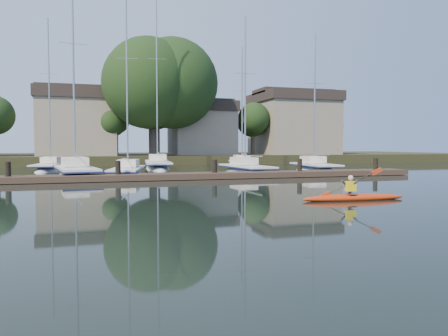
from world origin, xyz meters
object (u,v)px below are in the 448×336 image
object	(u,v)px
kayak	(353,196)
sailboat_5	(50,172)
sailboat_4	(315,174)
dock	(168,176)
sailboat_1	(76,180)
sailboat_6	(158,171)
sailboat_2	(128,178)
sailboat_7	(242,169)
sailboat_3	(246,176)

from	to	relation	value
kayak	sailboat_5	bearing A→B (deg)	121.50
sailboat_4	dock	bearing A→B (deg)	-155.06
sailboat_1	sailboat_6	distance (m)	11.48
sailboat_2	dock	bearing A→B (deg)	-50.20
kayak	dock	distance (m)	13.29
sailboat_2	sailboat_5	distance (m)	10.50
sailboat_1	sailboat_4	distance (m)	18.27
sailboat_5	sailboat_6	size ratio (longest dim) A/B	0.82
kayak	sailboat_7	world-z (taller)	sailboat_7
kayak	sailboat_1	distance (m)	19.27
kayak	dock	bearing A→B (deg)	116.76
sailboat_2	sailboat_4	size ratio (longest dim) A/B	1.13
sailboat_1	sailboat_2	size ratio (longest dim) A/B	1.10
sailboat_5	sailboat_6	xyz separation A→B (m)	(9.14, 0.27, -0.02)
sailboat_5	sailboat_6	bearing A→B (deg)	8.95
sailboat_2	sailboat_7	bearing A→B (deg)	48.23
kayak	sailboat_3	bearing A→B (deg)	88.89
sailboat_4	sailboat_7	distance (m)	8.52
kayak	sailboat_6	bearing A→B (deg)	102.75
dock	sailboat_1	xyz separation A→B (m)	(-5.54, 3.78, -0.41)
sailboat_6	sailboat_7	size ratio (longest dim) A/B	1.35
sailboat_3	sailboat_7	size ratio (longest dim) A/B	1.03
sailboat_3	sailboat_6	size ratio (longest dim) A/B	0.76
sailboat_6	kayak	bearing A→B (deg)	-75.44
sailboat_1	sailboat_5	size ratio (longest dim) A/B	1.09
kayak	dock	xyz separation A→B (m)	(-5.16, 12.24, 0.04)
sailboat_1	sailboat_5	bearing A→B (deg)	96.42
sailboat_3	dock	bearing A→B (deg)	-152.55
kayak	sailboat_6	xyz separation A→B (m)	(-3.95, 25.29, -0.36)
sailboat_4	sailboat_7	xyz separation A→B (m)	(-3.51, 7.76, 0.01)
kayak	sailboat_3	xyz separation A→B (m)	(1.42, 16.27, -0.36)
kayak	sailboat_7	size ratio (longest dim) A/B	0.34
dock	sailboat_6	world-z (taller)	sailboat_6
kayak	sailboat_2	world-z (taller)	sailboat_2
sailboat_7	sailboat_6	bearing A→B (deg)	-173.57
sailboat_7	sailboat_5	bearing A→B (deg)	-170.41
sailboat_4	sailboat_2	bearing A→B (deg)	-172.67
sailboat_7	sailboat_3	bearing A→B (deg)	-96.55
kayak	sailboat_2	xyz separation A→B (m)	(-7.32, 16.24, -0.34)
sailboat_6	sailboat_7	distance (m)	8.00
kayak	sailboat_6	distance (m)	25.60
dock	sailboat_1	distance (m)	6.72
dock	sailboat_2	distance (m)	4.56
kayak	sailboat_1	size ratio (longest dim) A/B	0.28
kayak	sailboat_2	distance (m)	17.82
sailboat_1	sailboat_4	xyz separation A→B (m)	(18.25, 0.92, 0.01)
sailboat_4	sailboat_7	bearing A→B (deg)	118.97
kayak	dock	size ratio (longest dim) A/B	0.13
dock	sailboat_5	size ratio (longest dim) A/B	2.42
sailboat_5	sailboat_6	world-z (taller)	sailboat_6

